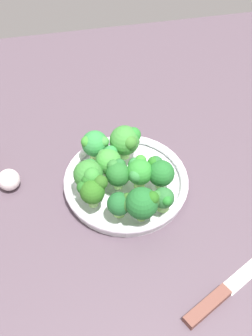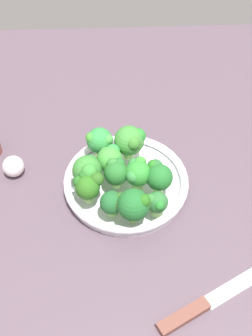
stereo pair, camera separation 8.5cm
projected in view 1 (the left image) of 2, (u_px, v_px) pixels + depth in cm
name	position (u px, v px, depth cm)	size (l,w,h in cm)	color
ground_plane	(145.00, 201.00, 88.57)	(130.00, 130.00, 2.50)	#554551
bowl	(126.00, 182.00, 88.27)	(25.70, 25.70, 3.01)	white
broccoli_floret_0	(139.00, 172.00, 82.74)	(5.13, 6.01, 6.75)	#86BA51
broccoli_floret_1	(89.00, 174.00, 82.36)	(5.81, 6.57, 7.19)	#94D96A
broccoli_floret_2	(92.00, 190.00, 79.94)	(5.96, 4.82, 6.61)	#81B65D
broccoli_floret_3	(163.00, 199.00, 79.95)	(4.47, 4.32, 5.13)	#81BD5F
broccoli_floret_4	(126.00, 141.00, 87.49)	(6.59, 6.39, 7.76)	#8FD264
broccoli_floret_5	(95.00, 144.00, 87.87)	(5.73, 5.48, 6.75)	#A2D668
broccoli_floret_6	(109.00, 160.00, 85.45)	(5.28, 5.73, 6.20)	#95C76A
broccoli_floret_7	(160.00, 170.00, 83.12)	(5.23, 5.88, 6.59)	#8FCF65
broccoli_floret_8	(121.00, 204.00, 78.90)	(5.16, 4.57, 5.40)	#85C859
broccoli_floret_9	(118.00, 173.00, 82.89)	(4.83, 5.12, 6.22)	#8FCC62
broccoli_floret_10	(143.00, 203.00, 77.28)	(6.15, 6.02, 7.63)	#8FC65B
knife	(226.00, 290.00, 73.91)	(24.66, 14.50, 1.50)	silver
garlic_bulb	(9.00, 180.00, 87.72)	(4.56, 4.56, 4.56)	silver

